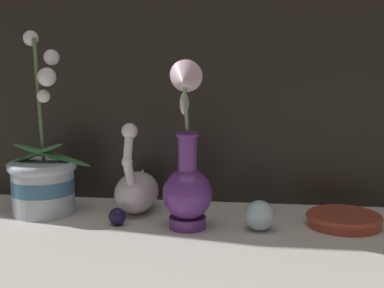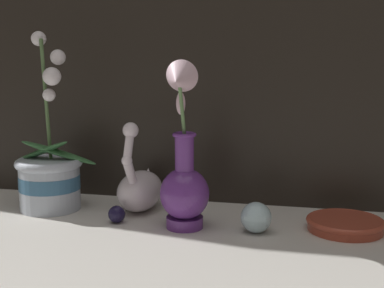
% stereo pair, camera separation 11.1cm
% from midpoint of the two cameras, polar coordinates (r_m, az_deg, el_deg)
% --- Properties ---
extents(ground_plane, '(2.80, 2.80, 0.00)m').
position_cam_midpoint_polar(ground_plane, '(1.01, -3.89, -10.40)').
color(ground_plane, beige).
extents(orchid_potted_plant, '(0.21, 0.15, 0.39)m').
position_cam_midpoint_polar(orchid_potted_plant, '(1.22, -18.15, -3.45)').
color(orchid_potted_plant, '#B2BCCC').
rests_on(orchid_potted_plant, ground_plane).
extents(swan_figurine, '(0.09, 0.18, 0.20)m').
position_cam_midpoint_polar(swan_figurine, '(1.19, -8.58, -4.75)').
color(swan_figurine, white).
rests_on(swan_figurine, ground_plane).
extents(blue_vase, '(0.10, 0.12, 0.34)m').
position_cam_midpoint_polar(blue_vase, '(1.05, -3.54, -3.63)').
color(blue_vase, '#602D7F').
rests_on(blue_vase, ground_plane).
extents(glass_sphere, '(0.06, 0.06, 0.06)m').
position_cam_midpoint_polar(glass_sphere, '(1.06, 4.25, -7.66)').
color(glass_sphere, silver).
rests_on(glass_sphere, ground_plane).
extents(amber_dish, '(0.15, 0.15, 0.02)m').
position_cam_midpoint_polar(amber_dish, '(1.12, 13.20, -7.81)').
color(amber_dish, '#A8422D').
rests_on(amber_dish, ground_plane).
extents(glass_bauble, '(0.04, 0.04, 0.04)m').
position_cam_midpoint_polar(glass_bauble, '(1.12, -10.83, -7.65)').
color(glass_bauble, '#191433').
rests_on(glass_bauble, ground_plane).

